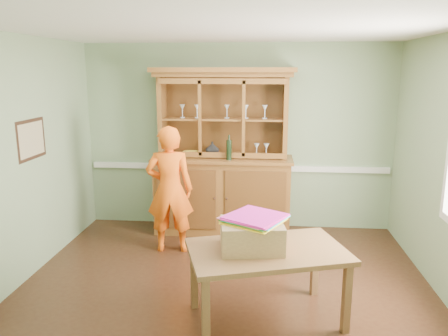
# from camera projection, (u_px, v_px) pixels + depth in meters

# --- Properties ---
(floor) EXTENTS (4.50, 4.50, 0.00)m
(floor) POSITION_uv_depth(u_px,v_px,m) (225.00, 287.00, 4.78)
(floor) COLOR #412514
(floor) RESTS_ON ground
(ceiling) EXTENTS (4.50, 4.50, 0.00)m
(ceiling) POSITION_uv_depth(u_px,v_px,m) (225.00, 29.00, 4.19)
(ceiling) COLOR white
(ceiling) RESTS_ON wall_back
(wall_back) EXTENTS (4.50, 0.00, 4.50)m
(wall_back) POSITION_uv_depth(u_px,v_px,m) (238.00, 137.00, 6.42)
(wall_back) COLOR gray
(wall_back) RESTS_ON floor
(wall_left) EXTENTS (0.00, 4.00, 4.00)m
(wall_left) POSITION_uv_depth(u_px,v_px,m) (17.00, 162.00, 4.69)
(wall_left) COLOR gray
(wall_left) RESTS_ON floor
(wall_front) EXTENTS (4.50, 0.00, 4.50)m
(wall_front) POSITION_uv_depth(u_px,v_px,m) (194.00, 240.00, 2.54)
(wall_front) COLOR gray
(wall_front) RESTS_ON floor
(chair_rail) EXTENTS (4.41, 0.05, 0.08)m
(chair_rail) POSITION_uv_depth(u_px,v_px,m) (237.00, 167.00, 6.50)
(chair_rail) COLOR white
(chair_rail) RESTS_ON wall_back
(framed_map) EXTENTS (0.03, 0.60, 0.46)m
(framed_map) POSITION_uv_depth(u_px,v_px,m) (32.00, 139.00, 4.94)
(framed_map) COLOR #331F14
(framed_map) RESTS_ON wall_left
(china_hutch) EXTENTS (2.00, 0.66, 2.35)m
(china_hutch) POSITION_uv_depth(u_px,v_px,m) (223.00, 176.00, 6.30)
(china_hutch) COLOR brown
(china_hutch) RESTS_ON floor
(dining_table) EXTENTS (1.61, 1.24, 0.71)m
(dining_table) POSITION_uv_depth(u_px,v_px,m) (267.00, 258.00, 4.02)
(dining_table) COLOR brown
(dining_table) RESTS_ON floor
(cardboard_box) EXTENTS (0.61, 0.52, 0.26)m
(cardboard_box) POSITION_uv_depth(u_px,v_px,m) (252.00, 236.00, 3.98)
(cardboard_box) COLOR tan
(cardboard_box) RESTS_ON dining_table
(kite_stack) EXTENTS (0.63, 0.63, 0.05)m
(kite_stack) POSITION_uv_depth(u_px,v_px,m) (254.00, 218.00, 3.98)
(kite_stack) COLOR yellow
(kite_stack) RESTS_ON cardboard_box
(person) EXTENTS (0.64, 0.46, 1.65)m
(person) POSITION_uv_depth(u_px,v_px,m) (170.00, 190.00, 5.58)
(person) COLOR #FF6010
(person) RESTS_ON floor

